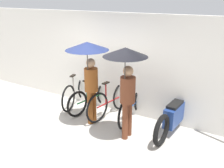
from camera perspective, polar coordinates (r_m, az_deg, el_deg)
ground_plane at (r=5.70m, az=-11.10°, el=-12.09°), size 30.00×30.00×0.00m
back_wall at (r=6.62m, az=-0.78°, el=4.98°), size 10.86×0.12×2.58m
parked_bicycle_0 at (r=7.16m, az=-8.11°, el=-1.69°), size 0.54×1.68×1.08m
parked_bicycle_1 at (r=6.78m, az=-4.52°, el=-3.01°), size 0.49×1.75×1.08m
parked_bicycle_2 at (r=6.43m, az=-0.36°, el=-3.86°), size 0.44×1.75×0.98m
parked_bicycle_3 at (r=6.26m, az=4.78°, el=-4.71°), size 0.44×1.79×1.09m
pedestrian_leading at (r=5.64m, az=-5.36°, el=5.23°), size 0.97×0.97×2.01m
pedestrian_center at (r=4.98m, az=3.28°, el=2.97°), size 0.89×0.89×2.02m
motorcycle at (r=5.85m, az=13.99°, el=-7.04°), size 0.58×2.05×0.91m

